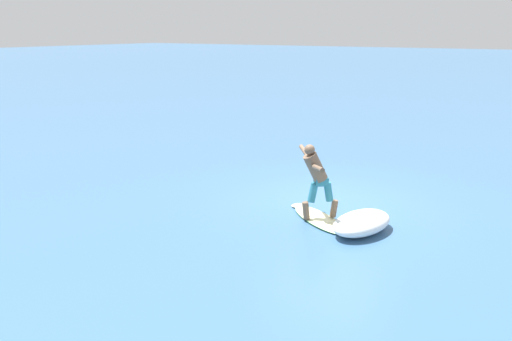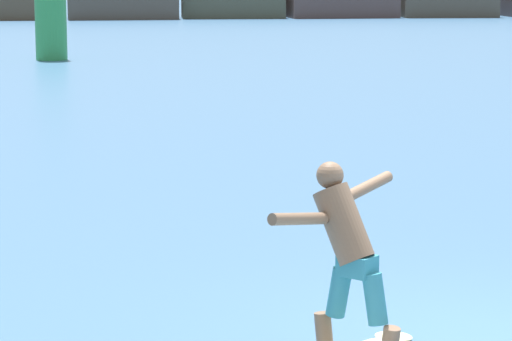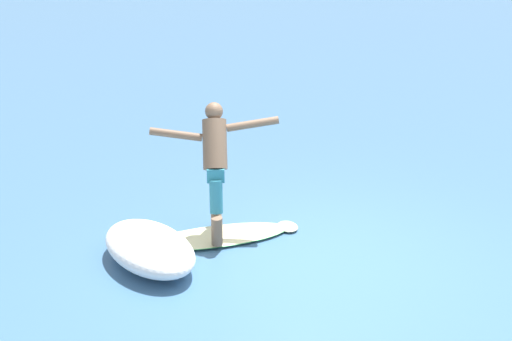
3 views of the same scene
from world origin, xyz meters
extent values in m
cube|color=#463E32|center=(-7.19, 62.00, 0.63)|extent=(5.38, 4.03, 1.26)
cube|color=#44403A|center=(-0.75, 62.00, 0.77)|extent=(6.29, 4.21, 1.54)
cube|color=#3F4437|center=(5.69, 62.00, 0.81)|extent=(6.09, 3.41, 1.62)
cube|color=#463A3A|center=(12.13, 62.00, 0.74)|extent=(6.43, 3.88, 1.47)
cube|color=#444138|center=(18.57, 62.00, 0.84)|extent=(5.89, 4.41, 1.68)
ellipsoid|color=beige|center=(-0.71, 0.44, 0.03)|extent=(0.40, 0.38, 0.05)
cylinder|color=brown|center=(-1.40, -0.09, 0.24)|extent=(0.21, 0.21, 0.37)
cylinder|color=teal|center=(-1.31, -0.19, 0.61)|extent=(0.26, 0.26, 0.40)
cylinder|color=teal|center=(-1.09, -0.43, 0.61)|extent=(0.26, 0.26, 0.40)
cube|color=teal|center=(-1.20, -0.31, 0.84)|extent=(0.32, 0.33, 0.16)
cylinder|color=brown|center=(-1.29, -0.22, 1.14)|extent=(0.55, 0.56, 0.64)
sphere|color=brown|center=(-1.38, -0.12, 1.50)|extent=(0.21, 0.21, 0.21)
cylinder|color=brown|center=(-1.67, -0.45, 1.24)|extent=(0.52, 0.48, 0.20)
cylinder|color=brown|center=(-1.03, 0.15, 1.35)|extent=(0.51, 0.48, 0.19)
cylinder|color=#288447|center=(-4.14, 31.21, 0.98)|extent=(1.02, 1.02, 1.96)
camera|label=1|loc=(-9.93, -4.27, 3.75)|focal=35.00mm
camera|label=2|loc=(-3.21, -8.90, 3.05)|focal=85.00mm
camera|label=3|loc=(3.97, -5.94, 3.72)|focal=50.00mm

